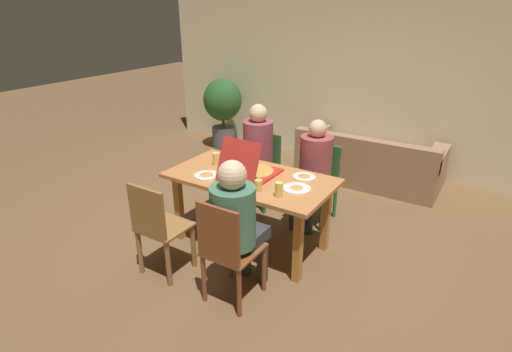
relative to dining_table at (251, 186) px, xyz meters
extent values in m
plane|color=brown|center=(0.00, 0.00, -0.65)|extent=(20.00, 20.00, 0.00)
cube|color=beige|center=(0.00, 2.82, 0.66)|extent=(6.51, 0.12, 2.63)
cube|color=#C07842|center=(0.00, 0.00, 0.08)|extent=(1.60, 0.85, 0.04)
cube|color=#C47C39|center=(-0.68, -0.30, -0.30)|extent=(0.07, 0.07, 0.71)
cube|color=#C47C39|center=(0.68, -0.30, -0.30)|extent=(0.07, 0.07, 0.71)
cube|color=#C47C39|center=(-0.68, 0.30, -0.30)|extent=(0.07, 0.07, 0.71)
cube|color=#C47C39|center=(0.68, 0.30, -0.30)|extent=(0.07, 0.07, 0.71)
cylinder|color=brown|center=(0.15, -0.57, -0.43)|extent=(0.04, 0.04, 0.44)
cylinder|color=brown|center=(0.50, -0.57, -0.43)|extent=(0.04, 0.04, 0.44)
cylinder|color=brown|center=(0.15, -0.94, -0.43)|extent=(0.04, 0.04, 0.44)
cylinder|color=brown|center=(0.50, -0.94, -0.43)|extent=(0.04, 0.04, 0.44)
cube|color=brown|center=(0.33, -0.76, -0.20)|extent=(0.40, 0.43, 0.02)
cube|color=brown|center=(0.33, -0.96, 0.04)|extent=(0.38, 0.03, 0.47)
cylinder|color=#343939|center=(0.24, -0.45, -0.42)|extent=(0.10, 0.10, 0.46)
cylinder|color=#343939|center=(0.41, -0.45, -0.42)|extent=(0.10, 0.10, 0.46)
cube|color=#343939|center=(0.33, -0.60, -0.14)|extent=(0.32, 0.32, 0.11)
cylinder|color=#45765A|center=(0.33, -0.76, 0.11)|extent=(0.36, 0.36, 0.49)
sphere|color=beige|center=(0.33, -0.76, 0.46)|extent=(0.23, 0.23, 0.23)
cylinder|color=#346B31|center=(-0.23, 0.64, -0.43)|extent=(0.05, 0.05, 0.44)
cylinder|color=#346B31|center=(-0.59, 0.64, -0.43)|extent=(0.05, 0.05, 0.44)
cylinder|color=#346B31|center=(-0.23, 0.95, -0.43)|extent=(0.05, 0.05, 0.44)
cylinder|color=#346B31|center=(-0.59, 0.95, -0.43)|extent=(0.05, 0.05, 0.44)
cube|color=#346B31|center=(-0.41, 0.80, -0.20)|extent=(0.43, 0.38, 0.02)
cube|color=#346B31|center=(-0.41, 0.97, 0.01)|extent=(0.41, 0.03, 0.41)
cylinder|color=#403049|center=(-0.32, 0.48, -0.42)|extent=(0.10, 0.10, 0.46)
cylinder|color=#403049|center=(-0.49, 0.48, -0.42)|extent=(0.10, 0.10, 0.46)
cube|color=#403049|center=(-0.41, 0.63, -0.14)|extent=(0.31, 0.34, 0.11)
cylinder|color=#94434D|center=(-0.41, 0.80, 0.13)|extent=(0.35, 0.35, 0.54)
sphere|color=#DBB48F|center=(-0.41, 0.80, 0.49)|extent=(0.21, 0.21, 0.21)
cylinder|color=#2D6A34|center=(0.51, 0.61, -0.43)|extent=(0.04, 0.04, 0.44)
cylinder|color=#2D6A34|center=(0.14, 0.61, -0.43)|extent=(0.04, 0.04, 0.44)
cylinder|color=#2D6A34|center=(0.51, 0.99, -0.43)|extent=(0.04, 0.04, 0.44)
cylinder|color=#2D6A34|center=(0.14, 0.99, -0.43)|extent=(0.04, 0.04, 0.44)
cube|color=#2D6A34|center=(0.33, 0.80, -0.20)|extent=(0.43, 0.44, 0.02)
cube|color=#2D6A34|center=(0.33, 1.00, 0.01)|extent=(0.41, 0.03, 0.39)
cylinder|color=#2F3948|center=(0.41, 0.50, -0.42)|extent=(0.10, 0.10, 0.46)
cylinder|color=#2F3948|center=(0.24, 0.50, -0.42)|extent=(0.10, 0.10, 0.46)
cube|color=#2F3948|center=(0.33, 0.64, -0.14)|extent=(0.32, 0.32, 0.11)
cylinder|color=#994245|center=(0.33, 0.80, 0.10)|extent=(0.35, 0.35, 0.48)
sphere|color=#DEAE90|center=(0.33, 0.80, 0.43)|extent=(0.19, 0.19, 0.19)
cylinder|color=olive|center=(-0.58, -0.62, -0.43)|extent=(0.05, 0.05, 0.44)
cylinder|color=olive|center=(-0.23, -0.62, -0.43)|extent=(0.05, 0.05, 0.44)
cylinder|color=olive|center=(-0.58, -0.95, -0.43)|extent=(0.05, 0.05, 0.44)
cylinder|color=olive|center=(-0.23, -0.95, -0.43)|extent=(0.05, 0.05, 0.44)
cube|color=olive|center=(-0.41, -0.78, -0.20)|extent=(0.41, 0.40, 0.02)
cube|color=olive|center=(-0.41, -0.97, 0.03)|extent=(0.39, 0.03, 0.44)
cube|color=red|center=(0.00, 0.08, 0.11)|extent=(0.42, 0.42, 0.02)
cylinder|color=gold|center=(0.00, 0.08, 0.13)|extent=(0.37, 0.37, 0.01)
cube|color=red|center=(0.00, -0.21, 0.31)|extent=(0.42, 0.17, 0.39)
cylinder|color=white|center=(0.45, 0.25, 0.11)|extent=(0.22, 0.22, 0.01)
cone|color=#CB7E45|center=(0.45, 0.25, 0.12)|extent=(0.12, 0.12, 0.02)
cylinder|color=white|center=(-0.37, -0.22, 0.11)|extent=(0.24, 0.24, 0.01)
cone|color=#D08340|center=(-0.37, -0.22, 0.12)|extent=(0.13, 0.13, 0.02)
cylinder|color=white|center=(0.51, -0.02, 0.11)|extent=(0.26, 0.26, 0.01)
cone|color=#D08B44|center=(0.51, -0.02, 0.12)|extent=(0.12, 0.12, 0.02)
cylinder|color=#DCC059|center=(0.23, -0.24, 0.15)|extent=(0.07, 0.07, 0.10)
cylinder|color=#DFC560|center=(-0.46, 0.07, 0.16)|extent=(0.07, 0.07, 0.13)
cylinder|color=#E3CA5C|center=(0.45, -0.24, 0.17)|extent=(0.07, 0.07, 0.13)
cube|color=#9C7251|center=(0.50, 2.24, -0.45)|extent=(1.88, 0.86, 0.40)
cube|color=#9C7251|center=(0.50, 1.89, -0.10)|extent=(1.88, 0.16, 0.30)
cube|color=#9C7251|center=(-0.34, 2.24, -0.16)|extent=(0.20, 0.81, 0.18)
cube|color=#9C7251|center=(1.34, 2.24, -0.16)|extent=(0.20, 0.81, 0.18)
cylinder|color=#565761|center=(-2.06, 2.34, -0.48)|extent=(0.39, 0.39, 0.35)
cylinder|color=brown|center=(-2.06, 2.34, -0.20)|extent=(0.05, 0.05, 0.21)
ellipsoid|color=#2B592A|center=(-2.06, 2.34, 0.16)|extent=(0.63, 0.63, 0.69)
camera|label=1|loc=(1.97, -3.04, 1.65)|focal=28.67mm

